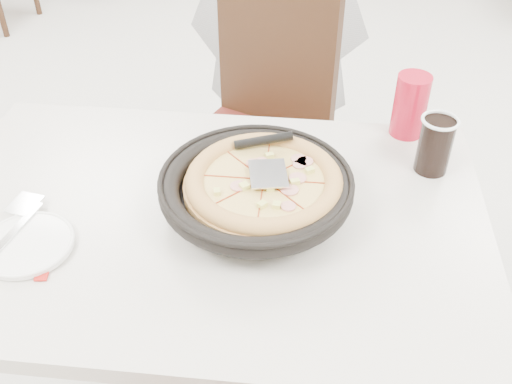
# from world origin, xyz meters

# --- Properties ---
(floor) EXTENTS (7.00, 7.00, 0.00)m
(floor) POSITION_xyz_m (0.00, 0.00, 0.00)
(floor) COLOR beige
(floor) RESTS_ON ground
(main_table) EXTENTS (1.21, 0.81, 0.75)m
(main_table) POSITION_xyz_m (-0.22, -0.64, 0.38)
(main_table) COLOR beige
(main_table) RESTS_ON floor
(chair_far) EXTENTS (0.56, 0.56, 0.95)m
(chair_far) POSITION_xyz_m (-0.22, 0.00, 0.47)
(chair_far) COLOR black
(chair_far) RESTS_ON floor
(trivet) EXTENTS (0.13, 0.13, 0.04)m
(trivet) POSITION_xyz_m (-0.15, -0.57, 0.77)
(trivet) COLOR black
(trivet) RESTS_ON main_table
(pizza_pan) EXTENTS (0.34, 0.34, 0.01)m
(pizza_pan) POSITION_xyz_m (-0.12, -0.62, 0.79)
(pizza_pan) COLOR black
(pizza_pan) RESTS_ON trivet
(pizza) EXTENTS (0.34, 0.34, 0.02)m
(pizza) POSITION_xyz_m (-0.10, -0.62, 0.81)
(pizza) COLOR tan
(pizza) RESTS_ON pizza_pan
(pizza_server) EXTENTS (0.09, 0.11, 0.00)m
(pizza_server) POSITION_xyz_m (-0.10, -0.61, 0.84)
(pizza_server) COLOR white
(pizza_server) RESTS_ON pizza
(napkin) EXTENTS (0.17, 0.17, 0.00)m
(napkin) POSITION_xyz_m (-0.59, -0.80, 0.75)
(napkin) COLOR white
(napkin) RESTS_ON main_table
(side_plate) EXTENTS (0.19, 0.19, 0.01)m
(side_plate) POSITION_xyz_m (-0.56, -0.79, 0.76)
(side_plate) COLOR white
(side_plate) RESTS_ON napkin
(fork) EXTENTS (0.05, 0.17, 0.00)m
(fork) POSITION_xyz_m (-0.60, -0.75, 0.77)
(fork) COLOR white
(fork) RESTS_ON side_plate
(cola_glass) EXTENTS (0.08, 0.08, 0.13)m
(cola_glass) POSITION_xyz_m (0.27, -0.43, 0.81)
(cola_glass) COLOR black
(cola_glass) RESTS_ON main_table
(red_cup) EXTENTS (0.08, 0.08, 0.16)m
(red_cup) POSITION_xyz_m (0.22, -0.28, 0.83)
(red_cup) COLOR #B10F26
(red_cup) RESTS_ON main_table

